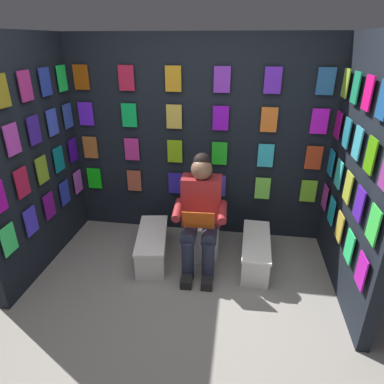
{
  "coord_description": "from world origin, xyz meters",
  "views": [
    {
      "loc": [
        -0.49,
        1.99,
        2.18
      ],
      "look_at": [
        -0.05,
        -0.89,
        0.85
      ],
      "focal_mm": 31.2,
      "sensor_mm": 36.0,
      "label": 1
    }
  ],
  "objects": [
    {
      "name": "person_reading",
      "position": [
        -0.13,
        -0.94,
        0.6
      ],
      "size": [
        0.54,
        0.7,
        1.19
      ],
      "rotation": [
        0.0,
        0.0,
        0.04
      ],
      "color": "maroon",
      "rests_on": "ground"
    },
    {
      "name": "comic_longbox_far",
      "position": [
        -0.71,
        -0.99,
        0.16
      ],
      "size": [
        0.3,
        0.81,
        0.31
      ],
      "rotation": [
        0.0,
        0.0,
        -0.03
      ],
      "color": "white",
      "rests_on": "ground"
    },
    {
      "name": "display_wall_back",
      "position": [
        0.0,
        -1.67,
        1.13
      ],
      "size": [
        3.02,
        0.14,
        2.27
      ],
      "color": "black",
      "rests_on": "ground"
    },
    {
      "name": "comic_longbox_near",
      "position": [
        0.39,
        -0.95,
        0.16
      ],
      "size": [
        0.43,
        0.84,
        0.31
      ],
      "rotation": [
        0.0,
        0.0,
        0.17
      ],
      "color": "white",
      "rests_on": "ground"
    },
    {
      "name": "display_wall_left",
      "position": [
        -1.51,
        -0.81,
        1.14
      ],
      "size": [
        0.14,
        1.62,
        2.27
      ],
      "color": "black",
      "rests_on": "ground"
    },
    {
      "name": "toilet",
      "position": [
        -0.12,
        -1.16,
        0.33
      ],
      "size": [
        0.41,
        0.56,
        0.77
      ],
      "rotation": [
        0.0,
        0.0,
        0.04
      ],
      "color": "white",
      "rests_on": "ground"
    },
    {
      "name": "ground_plane",
      "position": [
        0.0,
        0.0,
        0.0
      ],
      "size": [
        30.0,
        30.0,
        0.0
      ],
      "primitive_type": "plane",
      "color": "gray"
    },
    {
      "name": "display_wall_right",
      "position": [
        1.51,
        -0.81,
        1.14
      ],
      "size": [
        0.14,
        1.62,
        2.27
      ],
      "color": "black",
      "rests_on": "ground"
    }
  ]
}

